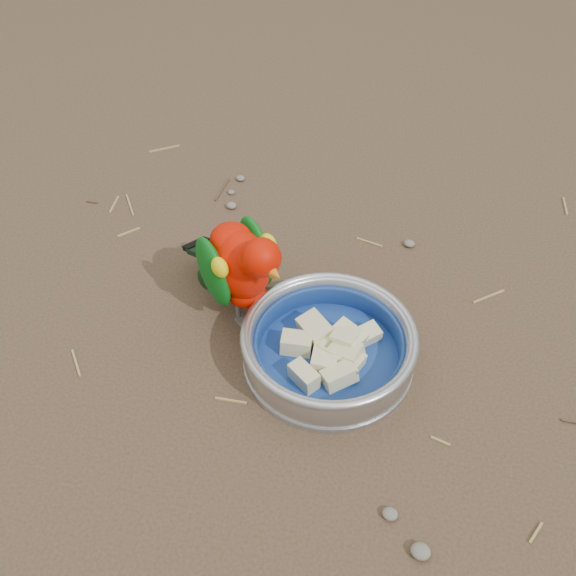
% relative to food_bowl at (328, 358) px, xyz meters
% --- Properties ---
extents(ground, '(60.00, 60.00, 0.00)m').
position_rel_food_bowl_xyz_m(ground, '(-0.08, 0.05, -0.01)').
color(ground, '#4A3627').
extents(food_bowl, '(0.24, 0.24, 0.02)m').
position_rel_food_bowl_xyz_m(food_bowl, '(0.00, 0.00, 0.00)').
color(food_bowl, '#B2B2BA').
rests_on(food_bowl, ground).
extents(bowl_wall, '(0.24, 0.24, 0.04)m').
position_rel_food_bowl_xyz_m(bowl_wall, '(0.00, 0.00, 0.03)').
color(bowl_wall, '#B2B2BA').
rests_on(bowl_wall, food_bowl).
extents(fruit_wedges, '(0.14, 0.14, 0.03)m').
position_rel_food_bowl_xyz_m(fruit_wedges, '(0.00, 0.00, 0.02)').
color(fruit_wedges, beige).
rests_on(fruit_wedges, food_bowl).
extents(lory_parrot, '(0.23, 0.21, 0.17)m').
position_rel_food_bowl_xyz_m(lory_parrot, '(-0.14, 0.06, 0.08)').
color(lory_parrot, '#C91000').
rests_on(lory_parrot, ground).
extents(ground_debris, '(0.90, 0.80, 0.01)m').
position_rel_food_bowl_xyz_m(ground_debris, '(-0.05, 0.10, -0.01)').
color(ground_debris, '#A1834A').
rests_on(ground_debris, ground).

